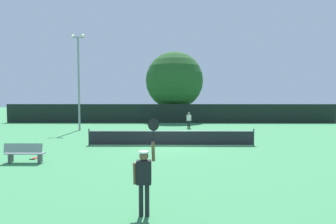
{
  "coord_description": "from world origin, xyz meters",
  "views": [
    {
      "loc": [
        -0.05,
        -17.8,
        3.16
      ],
      "look_at": [
        -0.22,
        2.73,
        1.99
      ],
      "focal_mm": 29.97,
      "sensor_mm": 36.0,
      "label": 1
    }
  ],
  "objects_px": {
    "player_receiving": "(189,119)",
    "parked_car_near": "(116,112)",
    "light_pole": "(79,76)",
    "player_serving": "(144,173)",
    "courtside_bench": "(25,153)",
    "spare_racket": "(35,158)",
    "tennis_ball": "(194,137)",
    "parked_car_mid": "(221,113)",
    "large_tree": "(174,81)"
  },
  "relations": [
    {
      "from": "player_receiving",
      "to": "spare_racket",
      "type": "height_order",
      "value": "player_receiving"
    },
    {
      "from": "player_serving",
      "to": "parked_car_near",
      "type": "xyz_separation_m",
      "value": [
        -7.29,
        33.38,
        -0.37
      ]
    },
    {
      "from": "light_pole",
      "to": "parked_car_near",
      "type": "distance_m",
      "value": 15.48
    },
    {
      "from": "tennis_ball",
      "to": "large_tree",
      "type": "distance_m",
      "value": 15.56
    },
    {
      "from": "parked_car_near",
      "to": "light_pole",
      "type": "bearing_deg",
      "value": -97.04
    },
    {
      "from": "tennis_ball",
      "to": "courtside_bench",
      "type": "bearing_deg",
      "value": -136.1
    },
    {
      "from": "spare_racket",
      "to": "parked_car_mid",
      "type": "height_order",
      "value": "parked_car_mid"
    },
    {
      "from": "player_serving",
      "to": "player_receiving",
      "type": "relative_size",
      "value": 1.68
    },
    {
      "from": "player_receiving",
      "to": "parked_car_mid",
      "type": "distance_m",
      "value": 13.18
    },
    {
      "from": "player_serving",
      "to": "tennis_ball",
      "type": "xyz_separation_m",
      "value": [
        2.51,
        14.2,
        -1.11
      ]
    },
    {
      "from": "player_serving",
      "to": "spare_racket",
      "type": "relative_size",
      "value": 4.98
    },
    {
      "from": "courtside_bench",
      "to": "light_pole",
      "type": "bearing_deg",
      "value": 96.82
    },
    {
      "from": "spare_racket",
      "to": "parked_car_mid",
      "type": "distance_m",
      "value": 28.88
    },
    {
      "from": "tennis_ball",
      "to": "courtside_bench",
      "type": "height_order",
      "value": "courtside_bench"
    },
    {
      "from": "courtside_bench",
      "to": "large_tree",
      "type": "xyz_separation_m",
      "value": [
        7.4,
        23.03,
        4.64
      ]
    },
    {
      "from": "courtside_bench",
      "to": "large_tree",
      "type": "height_order",
      "value": "large_tree"
    },
    {
      "from": "tennis_ball",
      "to": "light_pole",
      "type": "distance_m",
      "value": 12.13
    },
    {
      "from": "tennis_ball",
      "to": "large_tree",
      "type": "bearing_deg",
      "value": 95.14
    },
    {
      "from": "light_pole",
      "to": "parked_car_mid",
      "type": "distance_m",
      "value": 21.0
    },
    {
      "from": "tennis_ball",
      "to": "player_receiving",
      "type": "bearing_deg",
      "value": 90.28
    },
    {
      "from": "player_serving",
      "to": "parked_car_near",
      "type": "bearing_deg",
      "value": 102.32
    },
    {
      "from": "light_pole",
      "to": "parked_car_mid",
      "type": "xyz_separation_m",
      "value": [
        15.51,
        13.54,
        -4.17
      ]
    },
    {
      "from": "player_serving",
      "to": "parked_car_mid",
      "type": "xyz_separation_m",
      "value": [
        7.78,
        32.02,
        -0.37
      ]
    },
    {
      "from": "spare_racket",
      "to": "courtside_bench",
      "type": "xyz_separation_m",
      "value": [
        -0.01,
        -0.94,
        0.46
      ]
    },
    {
      "from": "player_receiving",
      "to": "player_serving",
      "type": "bearing_deg",
      "value": 82.91
    },
    {
      "from": "parked_car_near",
      "to": "player_serving",
      "type": "bearing_deg",
      "value": -83.05
    },
    {
      "from": "spare_racket",
      "to": "courtside_bench",
      "type": "height_order",
      "value": "courtside_bench"
    },
    {
      "from": "light_pole",
      "to": "player_receiving",
      "type": "bearing_deg",
      "value": 8.21
    },
    {
      "from": "player_serving",
      "to": "light_pole",
      "type": "bearing_deg",
      "value": 112.69
    },
    {
      "from": "light_pole",
      "to": "parked_car_near",
      "type": "bearing_deg",
      "value": 88.33
    },
    {
      "from": "light_pole",
      "to": "large_tree",
      "type": "height_order",
      "value": "large_tree"
    },
    {
      "from": "player_receiving",
      "to": "parked_car_near",
      "type": "xyz_separation_m",
      "value": [
        -9.77,
        13.43,
        -0.15
      ]
    },
    {
      "from": "tennis_ball",
      "to": "light_pole",
      "type": "bearing_deg",
      "value": 157.35
    },
    {
      "from": "light_pole",
      "to": "player_serving",
      "type": "bearing_deg",
      "value": -67.31
    },
    {
      "from": "parked_car_near",
      "to": "parked_car_mid",
      "type": "xyz_separation_m",
      "value": [
        15.07,
        -1.36,
        0.0
      ]
    },
    {
      "from": "spare_racket",
      "to": "player_receiving",
      "type": "bearing_deg",
      "value": 56.67
    },
    {
      "from": "player_serving",
      "to": "tennis_ball",
      "type": "height_order",
      "value": "player_serving"
    },
    {
      "from": "courtside_bench",
      "to": "parked_car_near",
      "type": "xyz_separation_m",
      "value": [
        -1.08,
        27.57,
        0.3
      ]
    },
    {
      "from": "player_serving",
      "to": "courtside_bench",
      "type": "distance_m",
      "value": 8.53
    },
    {
      "from": "tennis_ball",
      "to": "large_tree",
      "type": "height_order",
      "value": "large_tree"
    },
    {
      "from": "spare_racket",
      "to": "large_tree",
      "type": "bearing_deg",
      "value": 71.5
    },
    {
      "from": "large_tree",
      "to": "player_receiving",
      "type": "bearing_deg",
      "value": -81.75
    },
    {
      "from": "light_pole",
      "to": "tennis_ball",
      "type": "bearing_deg",
      "value": -22.65
    },
    {
      "from": "spare_racket",
      "to": "large_tree",
      "type": "distance_m",
      "value": 23.85
    },
    {
      "from": "spare_racket",
      "to": "parked_car_near",
      "type": "height_order",
      "value": "parked_car_near"
    },
    {
      "from": "tennis_ball",
      "to": "parked_car_mid",
      "type": "bearing_deg",
      "value": 73.52
    },
    {
      "from": "player_serving",
      "to": "large_tree",
      "type": "xyz_separation_m",
      "value": [
        1.19,
        28.85,
        3.98
      ]
    },
    {
      "from": "tennis_ball",
      "to": "parked_car_mid",
      "type": "distance_m",
      "value": 18.59
    },
    {
      "from": "courtside_bench",
      "to": "parked_car_mid",
      "type": "xyz_separation_m",
      "value": [
        13.99,
        26.2,
        0.3
      ]
    },
    {
      "from": "player_serving",
      "to": "courtside_bench",
      "type": "xyz_separation_m",
      "value": [
        -6.21,
        5.81,
        -0.66
      ]
    }
  ]
}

